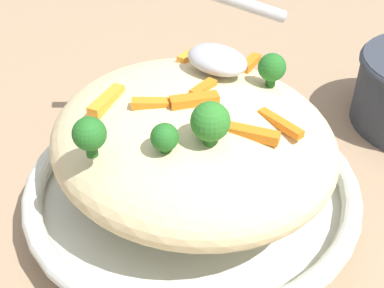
% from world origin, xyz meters
% --- Properties ---
extents(ground_plane, '(2.40, 2.40, 0.00)m').
position_xyz_m(ground_plane, '(0.00, 0.00, 0.00)').
color(ground_plane, '#9E7F60').
extents(serving_bowl, '(0.29, 0.29, 0.04)m').
position_xyz_m(serving_bowl, '(0.00, 0.00, 0.02)').
color(serving_bowl, silver).
rests_on(serving_bowl, ground_plane).
extents(pasta_mound, '(0.24, 0.22, 0.08)m').
position_xyz_m(pasta_mound, '(0.00, 0.00, 0.08)').
color(pasta_mound, beige).
rests_on(pasta_mound, serving_bowl).
extents(carrot_piece_0, '(0.03, 0.03, 0.01)m').
position_xyz_m(carrot_piece_0, '(0.01, 0.03, 0.12)').
color(carrot_piece_0, orange).
rests_on(carrot_piece_0, pasta_mound).
extents(carrot_piece_1, '(0.04, 0.02, 0.01)m').
position_xyz_m(carrot_piece_1, '(-0.06, -0.00, 0.11)').
color(carrot_piece_1, orange).
rests_on(carrot_piece_1, pasta_mound).
extents(carrot_piece_2, '(0.03, 0.04, 0.01)m').
position_xyz_m(carrot_piece_2, '(-0.01, 0.01, 0.12)').
color(carrot_piece_2, orange).
rests_on(carrot_piece_2, pasta_mound).
extents(carrot_piece_3, '(0.01, 0.03, 0.01)m').
position_xyz_m(carrot_piece_3, '(-0.00, -0.01, 0.12)').
color(carrot_piece_3, orange).
rests_on(carrot_piece_3, pasta_mound).
extents(carrot_piece_4, '(0.04, 0.01, 0.01)m').
position_xyz_m(carrot_piece_4, '(-0.07, -0.02, 0.11)').
color(carrot_piece_4, orange).
rests_on(carrot_piece_4, pasta_mound).
extents(carrot_piece_5, '(0.01, 0.03, 0.01)m').
position_xyz_m(carrot_piece_5, '(0.06, -0.05, 0.11)').
color(carrot_piece_5, orange).
rests_on(carrot_piece_5, pasta_mound).
extents(carrot_piece_6, '(0.02, 0.03, 0.01)m').
position_xyz_m(carrot_piece_6, '(0.01, -0.08, 0.11)').
color(carrot_piece_6, orange).
rests_on(carrot_piece_6, pasta_mound).
extents(carrot_piece_7, '(0.02, 0.04, 0.01)m').
position_xyz_m(carrot_piece_7, '(0.04, 0.05, 0.11)').
color(carrot_piece_7, orange).
rests_on(carrot_piece_7, pasta_mound).
extents(broccoli_floret_0, '(0.03, 0.03, 0.03)m').
position_xyz_m(broccoli_floret_0, '(-0.05, 0.03, 0.13)').
color(broccoli_floret_0, '#296820').
rests_on(broccoli_floret_0, pasta_mound).
extents(broccoli_floret_1, '(0.02, 0.02, 0.03)m').
position_xyz_m(broccoli_floret_1, '(-0.02, -0.06, 0.13)').
color(broccoli_floret_1, '#205B1C').
rests_on(broccoli_floret_1, pasta_mound).
extents(broccoli_floret_2, '(0.02, 0.02, 0.03)m').
position_xyz_m(broccoli_floret_2, '(-0.00, 0.09, 0.13)').
color(broccoli_floret_2, '#205B1C').
rests_on(broccoli_floret_2, pasta_mound).
extents(broccoli_floret_3, '(0.02, 0.02, 0.02)m').
position_xyz_m(broccoli_floret_3, '(-0.03, 0.05, 0.12)').
color(broccoli_floret_3, '#205B1C').
rests_on(broccoli_floret_3, pasta_mound).
extents(serving_spoon, '(0.14, 0.13, 0.07)m').
position_xyz_m(serving_spoon, '(0.04, -0.06, 0.14)').
color(serving_spoon, '#B7B7BC').
rests_on(serving_spoon, pasta_mound).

